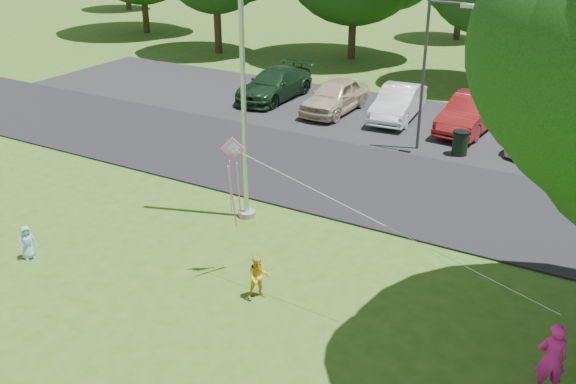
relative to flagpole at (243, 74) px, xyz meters
The scene contains 11 objects.
ground 7.39m from the flagpole, 55.01° to the right, with size 120.00×120.00×0.00m, color #2F5616.
park_road 6.73m from the flagpole, 48.81° to the left, with size 60.00×6.00×0.06m, color black.
parking_strip 11.82m from the flagpole, 71.57° to the left, with size 42.00×7.00×0.06m, color black.
flagpole is the anchor object (origin of this frame).
street_lamp 8.18m from the flagpole, 71.37° to the left, with size 1.52×0.20×5.43m.
trash_can 9.51m from the flagpole, 63.53° to the left, with size 0.59×0.59×0.93m.
parked_cars 11.74m from the flagpole, 69.27° to the left, with size 20.08×5.23×1.42m.
woman 10.03m from the flagpole, 20.71° to the right, with size 0.55×0.36×1.51m, color #DE1D91.
child_yellow 5.56m from the flagpole, 52.83° to the right, with size 0.52×0.41×1.08m, color yellow.
child_blue 6.99m from the flagpole, 126.06° to the right, with size 0.44×0.29×0.90m, color #98BCE9.
kite 3.57m from the flagpole, 57.31° to the right, with size 7.52×0.84×2.35m.
Camera 1 is at (5.87, -8.79, 8.28)m, focal length 40.00 mm.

